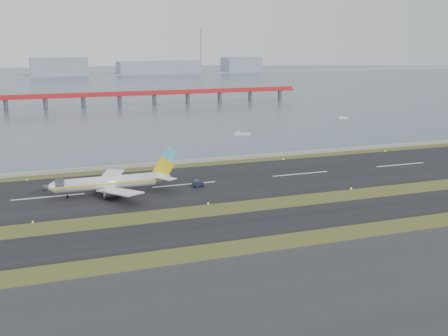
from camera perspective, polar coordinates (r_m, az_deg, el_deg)
The scene contains 12 objects.
ground at distance 144.95m, azimuth -0.66°, elevation -4.50°, with size 1000.00×1000.00×0.00m, color #374819.
apron_strip at distance 98.55m, azimuth 10.59°, elevation -13.35°, with size 1000.00×50.00×0.10m, color #2A2A2D.
taxiway_strip at distance 134.26m, azimuth 1.09°, elevation -5.91°, with size 1000.00×18.00×0.10m, color black.
runway_strip at distance 172.38m, azimuth -4.06°, elevation -1.69°, with size 1000.00×45.00×0.10m, color black.
seawall at distance 200.47m, azimuth -6.50°, elevation 0.45°, with size 1000.00×2.50×1.00m, color gray.
bay_water at distance 593.60m, azimuth -16.10°, elevation 8.15°, with size 1400.00×800.00×1.30m, color #485568.
red_pier at distance 387.68m, azimuth -10.58°, elevation 7.29°, with size 260.00×5.00×10.20m.
far_shoreline at distance 753.52m, azimuth -16.12°, elevation 9.50°, with size 1400.00×80.00×60.50m.
airliner at distance 164.13m, azimuth -11.33°, elevation -1.43°, with size 38.52×32.89×12.80m.
pushback_tug at distance 169.28m, azimuth -2.69°, elevation -1.60°, with size 3.66×2.52×2.16m.
workboat_near at distance 262.20m, azimuth 1.76°, elevation 3.47°, with size 8.23×4.73×1.91m.
workboat_far at distance 324.53m, azimuth 11.93°, elevation 4.99°, with size 6.59×2.78×1.55m.
Camera 1 is at (-46.97, -130.17, 43.14)m, focal length 45.00 mm.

